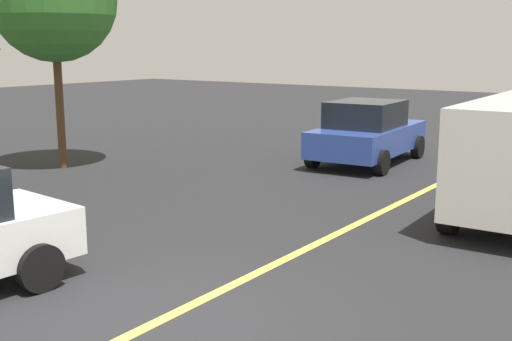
{
  "coord_description": "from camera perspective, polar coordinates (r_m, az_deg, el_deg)",
  "views": [
    {
      "loc": [
        -4.9,
        -4.91,
        3.14
      ],
      "look_at": [
        2.01,
        0.07,
        1.46
      ],
      "focal_mm": 44.32,
      "sensor_mm": 36.0,
      "label": 1
    }
  ],
  "objects": [
    {
      "name": "car_blue_crossing",
      "position": [
        17.4,
        10.01,
        3.42
      ],
      "size": [
        4.37,
        2.37,
        1.7
      ],
      "color": "#2D479E",
      "rests_on": "ground_plane"
    },
    {
      "name": "ground_plane",
      "position": [
        7.62,
        -8.67,
        -13.3
      ],
      "size": [
        80.0,
        80.0,
        0.0
      ],
      "primitive_type": "plane",
      "color": "#262628"
    },
    {
      "name": "lane_marking_centre",
      "position": [
        9.82,
        3.75,
        -7.47
      ],
      "size": [
        28.0,
        0.16,
        0.01
      ],
      "primitive_type": "cube",
      "color": "#E0D14C"
    }
  ]
}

